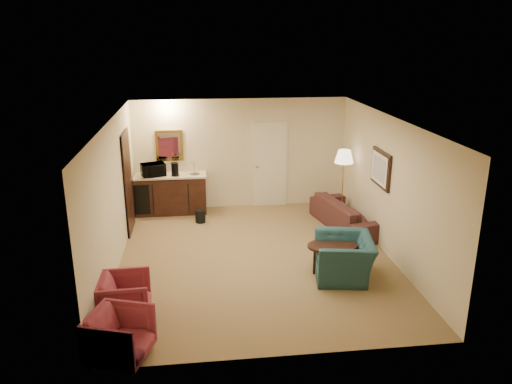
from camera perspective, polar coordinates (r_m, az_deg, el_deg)
ground at (r=9.44m, az=-0.03°, el=-7.55°), size 6.00×6.00×0.00m
room_walls at (r=9.58m, az=-1.17°, el=3.73°), size 5.02×6.01×2.61m
wetbar_cabinet at (r=11.77m, az=-9.65°, el=-0.20°), size 1.64×0.58×0.92m
sofa at (r=10.90m, az=10.43°, el=-1.99°), size 1.05×2.17×0.82m
teal_armchair at (r=8.72m, az=10.05°, el=-6.64°), size 0.87×1.19×0.95m
rose_chair_near at (r=7.69m, az=-14.76°, el=-11.36°), size 0.70×0.75×0.74m
rose_chair_far at (r=6.84m, az=-15.33°, el=-15.36°), size 0.87×0.90×0.74m
coffee_table at (r=8.94m, az=8.67°, el=-7.46°), size 1.05×0.87×0.51m
floor_lamp at (r=11.35m, az=9.88°, el=0.88°), size 0.52×0.52×1.59m
waste_bin at (r=11.17m, az=-6.38°, el=-2.76°), size 0.29×0.29×0.28m
microwave at (r=11.58m, az=-11.69°, el=2.68°), size 0.59×0.44×0.36m
coffee_maker at (r=11.50m, az=-9.25°, el=2.59°), size 0.19×0.19×0.31m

